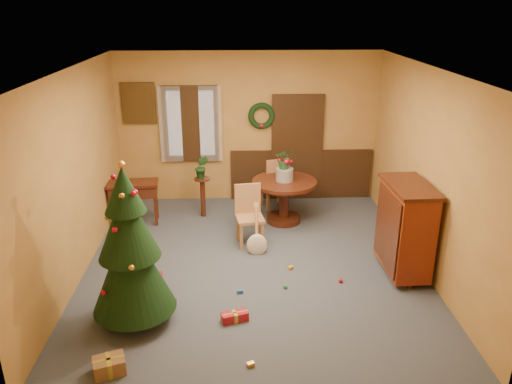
{
  "coord_description": "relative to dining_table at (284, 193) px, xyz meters",
  "views": [
    {
      "loc": [
        -0.24,
        -6.67,
        3.75
      ],
      "look_at": [
        0.05,
        0.4,
        1.02
      ],
      "focal_mm": 35.0,
      "sensor_mm": 36.0,
      "label": 1
    }
  ],
  "objects": [
    {
      "name": "toy_d",
      "position": [
        0.62,
        -2.14,
        -0.52
      ],
      "size": [
        0.06,
        0.06,
        0.06
      ],
      "primitive_type": "sphere",
      "color": "red",
      "rests_on": "floor"
    },
    {
      "name": "gift_b",
      "position": [
        -2.01,
        -2.18,
        -0.44
      ],
      "size": [
        0.23,
        0.23,
        0.22
      ],
      "color": "maroon",
      "rests_on": "floor"
    },
    {
      "name": "centerpiece_plant",
      "position": [
        0.0,
        0.0,
        0.64
      ],
      "size": [
        0.33,
        0.28,
        0.36
      ],
      "primitive_type": "imported",
      "color": "#1E4C23",
      "rests_on": "urn"
    },
    {
      "name": "dining_table",
      "position": [
        0.0,
        0.0,
        0.0
      ],
      "size": [
        1.14,
        1.14,
        0.79
      ],
      "color": "black",
      "rests_on": "floor"
    },
    {
      "name": "gift_a",
      "position": [
        -2.24,
        -3.85,
        -0.46
      ],
      "size": [
        0.39,
        0.34,
        0.18
      ],
      "color": "brown",
      "rests_on": "floor"
    },
    {
      "name": "christmas_tree",
      "position": [
        -2.12,
        -2.91,
        0.44
      ],
      "size": [
        1.01,
        1.01,
        2.09
      ],
      "color": "#382111",
      "rests_on": "floor"
    },
    {
      "name": "toy_b",
      "position": [
        -0.18,
        -2.26,
        -0.52
      ],
      "size": [
        0.06,
        0.06,
        0.06
      ],
      "primitive_type": "sphere",
      "color": "#248541",
      "rests_on": "floor"
    },
    {
      "name": "gift_c",
      "position": [
        -1.8,
        -2.65,
        -0.48
      ],
      "size": [
        0.31,
        0.29,
        0.14
      ],
      "color": "brown",
      "rests_on": "floor"
    },
    {
      "name": "sideboard",
      "position": [
        1.55,
        -1.89,
        0.19
      ],
      "size": [
        0.61,
        1.1,
        1.38
      ],
      "color": "#60150A",
      "rests_on": "floor"
    },
    {
      "name": "urn",
      "position": [
        0.0,
        0.0,
        0.35
      ],
      "size": [
        0.31,
        0.31,
        0.23
      ],
      "primitive_type": "cylinder",
      "color": "slate",
      "rests_on": "dining_table"
    },
    {
      "name": "room_envelope",
      "position": [
        -0.39,
        1.14,
        0.57
      ],
      "size": [
        5.5,
        5.5,
        5.5
      ],
      "color": "#343C4B",
      "rests_on": "ground"
    },
    {
      "name": "stand_plant",
      "position": [
        -1.47,
        0.3,
        0.41
      ],
      "size": [
        0.25,
        0.21,
        0.43
      ],
      "primitive_type": "imported",
      "rotation": [
        0.0,
        0.0,
        -0.08
      ],
      "color": "#19471E",
      "rests_on": "plant_stand"
    },
    {
      "name": "toy_a",
      "position": [
        -0.82,
        -2.36,
        -0.52
      ],
      "size": [
        0.09,
        0.06,
        0.05
      ],
      "primitive_type": "cube",
      "rotation": [
        0.0,
        0.0,
        0.15
      ],
      "color": "#225696",
      "rests_on": "floor"
    },
    {
      "name": "toy_c",
      "position": [
        -0.06,
        -1.74,
        -0.52
      ],
      "size": [
        0.09,
        0.09,
        0.05
      ],
      "primitive_type": "cube",
      "rotation": [
        0.0,
        0.0,
        0.77
      ],
      "color": "#B49221",
      "rests_on": "floor"
    },
    {
      "name": "gift_d",
      "position": [
        -0.89,
        -2.98,
        -0.49
      ],
      "size": [
        0.36,
        0.23,
        0.12
      ],
      "color": "maroon",
      "rests_on": "floor"
    },
    {
      "name": "chair_near",
      "position": [
        -0.65,
        -0.8,
        -0.02
      ],
      "size": [
        0.49,
        0.49,
        0.99
      ],
      "color": "#98663C",
      "rests_on": "floor"
    },
    {
      "name": "toy_e",
      "position": [
        -0.72,
        -3.82,
        -0.52
      ],
      "size": [
        0.09,
        0.08,
        0.05
      ],
      "primitive_type": "cube",
      "rotation": [
        0.0,
        0.0,
        0.39
      ],
      "color": "gold",
      "rests_on": "floor"
    },
    {
      "name": "chair_far",
      "position": [
        -0.11,
        0.6,
        -0.0
      ],
      "size": [
        0.55,
        0.55,
        1.03
      ],
      "color": "#98663C",
      "rests_on": "floor"
    },
    {
      "name": "guitar",
      "position": [
        -0.54,
        -1.23,
        -0.16
      ],
      "size": [
        0.45,
        0.57,
        0.75
      ],
      "primitive_type": null,
      "rotation": [
        -0.49,
        0.0,
        -0.28
      ],
      "color": "beige",
      "rests_on": "floor"
    },
    {
      "name": "plant_stand",
      "position": [
        -1.47,
        0.3,
        -0.09
      ],
      "size": [
        0.29,
        0.29,
        0.75
      ],
      "color": "black",
      "rests_on": "floor"
    },
    {
      "name": "writing_desk",
      "position": [
        -2.66,
        0.04,
        0.04
      ],
      "size": [
        0.92,
        0.52,
        0.78
      ],
      "color": "black",
      "rests_on": "floor"
    }
  ]
}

